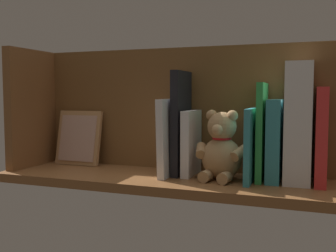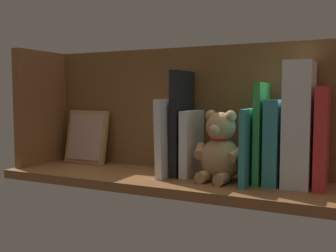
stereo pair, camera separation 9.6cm
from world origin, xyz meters
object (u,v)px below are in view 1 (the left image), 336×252
(book_0, at_px, (321,136))
(dictionary_thick_white, at_px, (299,123))
(teddy_bear, at_px, (221,149))
(picture_frame_leaning, at_px, (79,138))

(book_0, relative_size, dictionary_thick_white, 0.80)
(dictionary_thick_white, bearing_deg, teddy_bear, 9.07)
(dictionary_thick_white, distance_m, teddy_bear, 0.18)
(book_0, xyz_separation_m, teddy_bear, (0.22, 0.03, -0.04))
(dictionary_thick_white, bearing_deg, picture_frame_leaning, -3.01)
(teddy_bear, bearing_deg, book_0, -166.55)
(book_0, bearing_deg, dictionary_thick_white, -2.09)
(teddy_bear, bearing_deg, dictionary_thick_white, -164.12)
(book_0, height_order, picture_frame_leaning, book_0)
(teddy_bear, height_order, picture_frame_leaning, teddy_bear)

